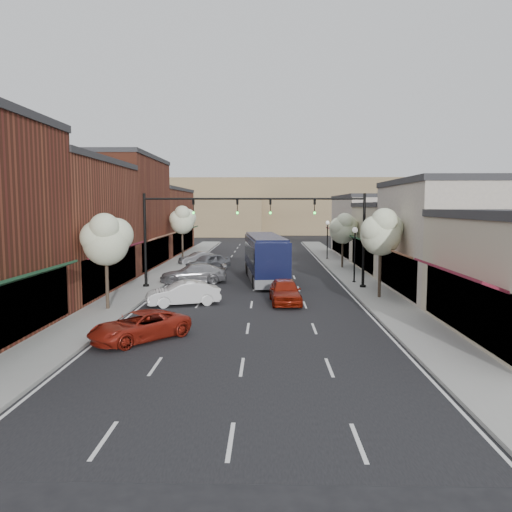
# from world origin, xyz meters

# --- Properties ---
(ground) EXTENTS (160.00, 160.00, 0.00)m
(ground) POSITION_xyz_m (0.00, 0.00, 0.00)
(ground) COLOR black
(ground) RESTS_ON ground
(sidewalk_left) EXTENTS (2.80, 73.00, 0.15)m
(sidewalk_left) POSITION_xyz_m (-8.40, 18.50, 0.07)
(sidewalk_left) COLOR gray
(sidewalk_left) RESTS_ON ground
(sidewalk_right) EXTENTS (2.80, 73.00, 0.15)m
(sidewalk_right) POSITION_xyz_m (8.40, 18.50, 0.07)
(sidewalk_right) COLOR gray
(sidewalk_right) RESTS_ON ground
(curb_left) EXTENTS (0.25, 73.00, 0.17)m
(curb_left) POSITION_xyz_m (-7.00, 18.50, 0.07)
(curb_left) COLOR gray
(curb_left) RESTS_ON ground
(curb_right) EXTENTS (0.25, 73.00, 0.17)m
(curb_right) POSITION_xyz_m (7.00, 18.50, 0.07)
(curb_right) COLOR gray
(curb_right) RESTS_ON ground
(bldg_left_midnear) EXTENTS (10.14, 14.10, 9.40)m
(bldg_left_midnear) POSITION_xyz_m (-14.23, 6.00, 4.66)
(bldg_left_midnear) COLOR brown
(bldg_left_midnear) RESTS_ON ground
(bldg_left_midfar) EXTENTS (10.14, 14.10, 10.90)m
(bldg_left_midfar) POSITION_xyz_m (-14.24, 20.00, 5.40)
(bldg_left_midfar) COLOR brown
(bldg_left_midfar) RESTS_ON ground
(bldg_left_far) EXTENTS (10.14, 18.10, 8.40)m
(bldg_left_far) POSITION_xyz_m (-14.22, 36.00, 4.16)
(bldg_left_far) COLOR brown
(bldg_left_far) RESTS_ON ground
(bldg_right_midnear) EXTENTS (9.14, 12.10, 7.90)m
(bldg_right_midnear) POSITION_xyz_m (13.72, 6.00, 3.91)
(bldg_right_midnear) COLOR beige
(bldg_right_midnear) RESTS_ON ground
(bldg_right_midfar) EXTENTS (9.14, 12.10, 6.40)m
(bldg_right_midfar) POSITION_xyz_m (13.70, 18.00, 3.17)
(bldg_right_midfar) COLOR #B5AB90
(bldg_right_midfar) RESTS_ON ground
(bldg_right_far) EXTENTS (9.14, 16.10, 7.40)m
(bldg_right_far) POSITION_xyz_m (13.71, 32.00, 3.66)
(bldg_right_far) COLOR beige
(bldg_right_far) RESTS_ON ground
(hill_far) EXTENTS (120.00, 30.00, 12.00)m
(hill_far) POSITION_xyz_m (0.00, 90.00, 6.00)
(hill_far) COLOR #7A6647
(hill_far) RESTS_ON ground
(hill_near) EXTENTS (50.00, 20.00, 8.00)m
(hill_near) POSITION_xyz_m (-25.00, 78.00, 4.00)
(hill_near) COLOR #7A6647
(hill_near) RESTS_ON ground
(signal_mast_right) EXTENTS (8.22, 0.46, 7.00)m
(signal_mast_right) POSITION_xyz_m (5.62, 8.00, 4.62)
(signal_mast_right) COLOR black
(signal_mast_right) RESTS_ON ground
(signal_mast_left) EXTENTS (8.22, 0.46, 7.00)m
(signal_mast_left) POSITION_xyz_m (-5.62, 8.00, 4.62)
(signal_mast_left) COLOR black
(signal_mast_left) RESTS_ON ground
(tree_right_near) EXTENTS (2.85, 2.65, 5.95)m
(tree_right_near) POSITION_xyz_m (8.35, 3.94, 4.45)
(tree_right_near) COLOR #47382B
(tree_right_near) RESTS_ON ground
(tree_right_far) EXTENTS (2.85, 2.65, 5.43)m
(tree_right_far) POSITION_xyz_m (8.35, 19.94, 3.99)
(tree_right_far) COLOR #47382B
(tree_right_far) RESTS_ON ground
(tree_left_near) EXTENTS (2.85, 2.65, 5.69)m
(tree_left_near) POSITION_xyz_m (-8.25, -0.06, 4.22)
(tree_left_near) COLOR #47382B
(tree_left_near) RESTS_ON ground
(tree_left_far) EXTENTS (2.85, 2.65, 6.13)m
(tree_left_far) POSITION_xyz_m (-8.25, 25.94, 4.60)
(tree_left_far) COLOR #47382B
(tree_left_far) RESTS_ON ground
(lamp_post_near) EXTENTS (0.44, 0.44, 4.44)m
(lamp_post_near) POSITION_xyz_m (7.80, 10.50, 3.01)
(lamp_post_near) COLOR black
(lamp_post_near) RESTS_ON ground
(lamp_post_far) EXTENTS (0.44, 0.44, 4.44)m
(lamp_post_far) POSITION_xyz_m (7.80, 28.00, 3.01)
(lamp_post_far) COLOR black
(lamp_post_far) RESTS_ON ground
(coach_bus) EXTENTS (3.82, 12.25, 3.68)m
(coach_bus) POSITION_xyz_m (0.80, 12.34, 1.92)
(coach_bus) COLOR black
(coach_bus) RESTS_ON ground
(red_hatchback) EXTENTS (2.08, 4.66, 1.56)m
(red_hatchback) POSITION_xyz_m (2.09, 2.48, 0.78)
(red_hatchback) COLOR maroon
(red_hatchback) RESTS_ON ground
(parked_car_a) EXTENTS (4.76, 4.92, 1.30)m
(parked_car_a) POSITION_xyz_m (-4.83, -6.31, 0.65)
(parked_car_a) COLOR maroon
(parked_car_a) RESTS_ON ground
(parked_car_b) EXTENTS (4.73, 2.92, 1.47)m
(parked_car_b) POSITION_xyz_m (-4.20, 1.79, 0.74)
(parked_car_b) COLOR silver
(parked_car_b) RESTS_ON ground
(parked_car_c) EXTENTS (5.53, 3.07, 1.52)m
(parked_car_c) POSITION_xyz_m (-4.85, 10.59, 0.76)
(parked_car_c) COLOR gray
(parked_car_c) RESTS_ON ground
(parked_car_d) EXTENTS (4.49, 4.89, 1.62)m
(parked_car_d) POSITION_xyz_m (-4.56, 18.13, 0.81)
(parked_car_d) COLOR #5C5E64
(parked_car_d) RESTS_ON ground
(parked_car_e) EXTENTS (4.25, 3.26, 1.34)m
(parked_car_e) POSITION_xyz_m (-6.12, 22.94, 0.67)
(parked_car_e) COLOR #99999E
(parked_car_e) RESTS_ON ground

